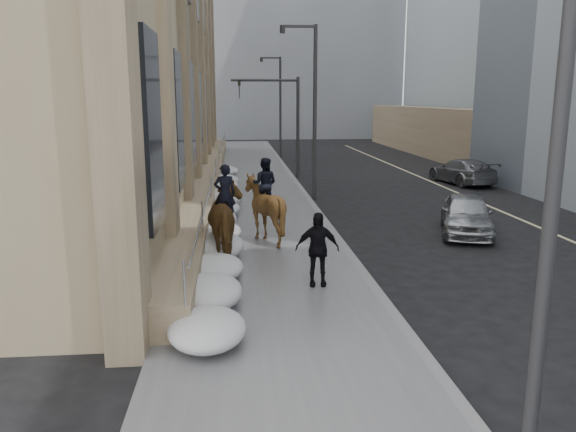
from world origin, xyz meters
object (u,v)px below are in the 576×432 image
Objects in this scene: pedestrian at (317,249)px; car_grey at (462,171)px; mounted_horse_left at (229,220)px; mounted_horse_right at (264,206)px; car_silver at (467,214)px.

pedestrian reaches higher than car_grey.
mounted_horse_left is 19.46m from car_grey.
mounted_horse_right is 4.77m from pedestrian.
pedestrian is 8.20m from car_silver.
car_silver is at bearing -158.37° from mounted_horse_right.
mounted_horse_right is at bearing 37.40° from car_grey.
pedestrian is 0.38× the size of car_grey.
mounted_horse_right is (1.12, 2.09, 0.00)m from mounted_horse_left.
pedestrian is (2.21, -2.55, -0.23)m from mounted_horse_left.
car_silver is 0.86× the size of car_grey.
mounted_horse_right is 17.16m from car_grey.
pedestrian is at bearing 121.95° from mounted_horse_left.
car_grey is at bearing -140.63° from mounted_horse_left.
mounted_horse_left is at bearing 39.25° from car_grey.
pedestrian is at bearing 118.71° from mounted_horse_right.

